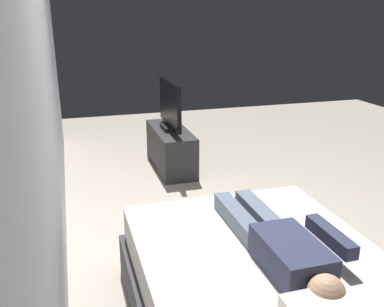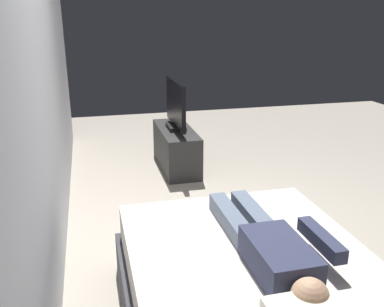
{
  "view_description": "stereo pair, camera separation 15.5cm",
  "coord_description": "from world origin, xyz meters",
  "px_view_note": "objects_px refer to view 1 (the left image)",
  "views": [
    {
      "loc": [
        -2.87,
        1.23,
        1.86
      ],
      "look_at": [
        0.45,
        0.24,
        0.69
      ],
      "focal_mm": 39.22,
      "sensor_mm": 36.0,
      "label": 1
    },
    {
      "loc": [
        -2.91,
        1.08,
        1.86
      ],
      "look_at": [
        0.45,
        0.24,
        0.69
      ],
      "focal_mm": 39.22,
      "sensor_mm": 36.0,
      "label": 2
    }
  ],
  "objects_px": {
    "bed": "(267,304)",
    "remote": "(327,233)",
    "tv": "(170,106)",
    "tv_stand": "(171,148)",
    "person": "(281,245)"
  },
  "relations": [
    {
      "from": "bed",
      "to": "remote",
      "type": "bearing_deg",
      "value": -69.71
    },
    {
      "from": "remote",
      "to": "tv",
      "type": "bearing_deg",
      "value": 6.25
    },
    {
      "from": "bed",
      "to": "tv",
      "type": "distance_m",
      "value": 3.08
    },
    {
      "from": "bed",
      "to": "tv_stand",
      "type": "bearing_deg",
      "value": -3.31
    },
    {
      "from": "remote",
      "to": "tv_stand",
      "type": "xyz_separation_m",
      "value": [
        2.85,
        0.31,
        -0.3
      ]
    },
    {
      "from": "bed",
      "to": "person",
      "type": "distance_m",
      "value": 0.37
    },
    {
      "from": "remote",
      "to": "person",
      "type": "bearing_deg",
      "value": 110.47
    },
    {
      "from": "person",
      "to": "bed",
      "type": "bearing_deg",
      "value": 109.35
    },
    {
      "from": "remote",
      "to": "bed",
      "type": "bearing_deg",
      "value": 110.29
    },
    {
      "from": "bed",
      "to": "remote",
      "type": "height_order",
      "value": "remote"
    },
    {
      "from": "person",
      "to": "tv",
      "type": "xyz_separation_m",
      "value": [
        3.0,
        -0.09,
        0.16
      ]
    },
    {
      "from": "person",
      "to": "tv_stand",
      "type": "distance_m",
      "value": 3.02
    },
    {
      "from": "remote",
      "to": "tv_stand",
      "type": "relative_size",
      "value": 0.14
    },
    {
      "from": "tv_stand",
      "to": "remote",
      "type": "bearing_deg",
      "value": -173.75
    },
    {
      "from": "remote",
      "to": "tv",
      "type": "height_order",
      "value": "tv"
    }
  ]
}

